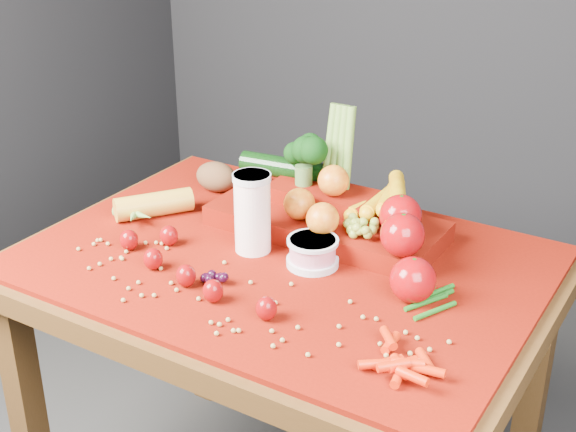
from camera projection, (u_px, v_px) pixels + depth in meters
The scene contains 12 objects.
table at pixel (283, 301), 1.73m from camera, with size 1.10×0.80×0.75m.
red_cloth at pixel (283, 260), 1.69m from camera, with size 1.05×0.75×0.01m, color #6D0D03.
milk_glass at pixel (252, 210), 1.68m from camera, with size 0.08×0.08×0.17m.
yogurt_bowl at pixel (313, 251), 1.64m from camera, with size 0.11×0.11×0.06m.
strawberry_scatter at pixel (184, 265), 1.60m from camera, with size 0.44×0.18×0.05m.
dark_grape_cluster at pixel (215, 278), 1.58m from camera, with size 0.06×0.05×0.03m, color black, non-canonical shape.
soybean_scatter at pixel (228, 298), 1.53m from camera, with size 0.84×0.24×0.01m, color tan, non-canonical shape.
corn_ear at pixel (141, 211), 1.84m from camera, with size 0.25×0.26×0.06m.
potato at pixel (216, 177), 1.99m from camera, with size 0.11×0.08×0.07m, color #50391D.
baby_carrot_pile at pixel (405, 361), 1.32m from camera, with size 0.17×0.17×0.03m, color red, non-canonical shape.
green_bean_pile at pixel (434, 301), 1.51m from camera, with size 0.14×0.12×0.01m, color #176116, non-canonical shape.
produce_mound at pixel (340, 211), 1.75m from camera, with size 0.60×0.37×0.27m.
Camera 1 is at (0.78, -1.26, 1.56)m, focal length 50.00 mm.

